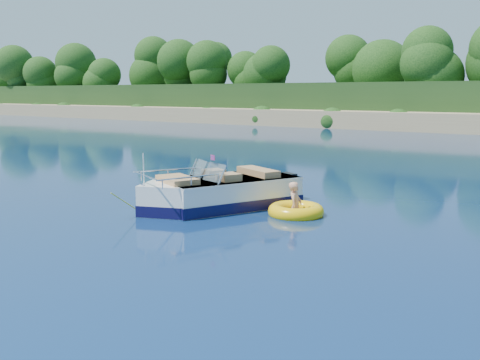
# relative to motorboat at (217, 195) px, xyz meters

# --- Properties ---
(ground) EXTENTS (160.00, 160.00, 0.00)m
(ground) POSITION_rel_motorboat_xyz_m (1.03, -3.06, -0.35)
(ground) COLOR #08193E
(ground) RESTS_ON ground
(motorboat) EXTENTS (3.32, 5.07, 1.81)m
(motorboat) POSITION_rel_motorboat_xyz_m (0.00, 0.00, 0.00)
(motorboat) COLOR white
(motorboat) RESTS_ON ground
(tow_tube) EXTENTS (1.54, 1.54, 0.38)m
(tow_tube) POSITION_rel_motorboat_xyz_m (2.19, 0.44, -0.25)
(tow_tube) COLOR yellow
(tow_tube) RESTS_ON ground
(boy) EXTENTS (0.50, 0.77, 1.40)m
(boy) POSITION_rel_motorboat_xyz_m (2.16, 0.47, -0.35)
(boy) COLOR tan
(boy) RESTS_ON ground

